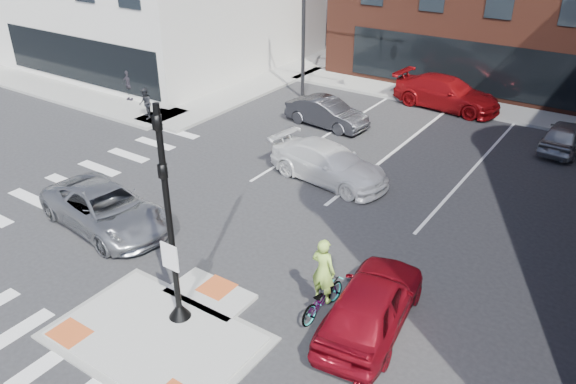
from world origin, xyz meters
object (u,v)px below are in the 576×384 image
Objects in this scene: red_sedan at (372,303)px; bg_car_silver at (566,136)px; cyclist at (323,289)px; pedestrian_a at (145,103)px; bg_car_red at (447,93)px; bg_car_dark at (327,113)px; pedestrian_b at (129,85)px; white_pickup at (329,163)px; silver_suv at (106,209)px.

bg_car_silver is (1.81, 15.45, -0.11)m from red_sedan.
cyclist reaches higher than pedestrian_a.
cyclist is at bearing 81.65° from bg_car_silver.
bg_car_dark is at bearing 152.04° from bg_car_red.
pedestrian_b is at bearing -166.05° from pedestrian_a.
cyclist reaches higher than red_sedan.
silver_suv is at bearing 156.06° from white_pickup.
white_pickup is at bearing -58.31° from cyclist.
red_sedan is 18.46m from bg_car_red.
pedestrian_b is at bearing 110.51° from bg_car_dark.
bg_car_silver is at bearing -28.47° from silver_suv.
bg_car_dark is 10.86m from bg_car_silver.
white_pickup is 11.17m from bg_car_silver.
bg_car_silver is 2.37× the size of pedestrian_b.
red_sedan is 17.97m from pedestrian_a.
red_sedan is at bearing -160.19° from bg_car_red.
silver_suv is 3.15× the size of pedestrian_b.
silver_suv is at bearing -48.09° from pedestrian_b.
bg_car_dark is (1.28, 12.48, -0.03)m from silver_suv.
bg_car_silver is 1.68× the size of cyclist.
bg_car_red is at bearing -8.26° from silver_suv.
bg_car_red is at bearing -17.80° from bg_car_silver.
pedestrian_b is at bearing 52.48° from silver_suv.
bg_car_silver is 6.84m from bg_car_red.
bg_car_silver is 19.85m from pedestrian_a.
bg_car_dark is 14.11m from cyclist.
red_sedan is 2.77× the size of pedestrian_b.
bg_car_dark is at bearing 38.46° from white_pickup.
silver_suv is 9.78m from red_sedan.
bg_car_red reaches higher than red_sedan.
pedestrian_a is at bearing -30.97° from pedestrian_b.
pedestrian_b is (-19.27, 8.99, 0.20)m from red_sedan.
pedestrian_b is (-21.08, -6.46, 0.31)m from bg_car_silver.
bg_car_silver is (7.16, 8.58, -0.07)m from white_pickup.
cyclist is at bearing 1.23° from red_sedan.
pedestrian_a is at bearing 137.00° from bg_car_red.
bg_car_silver is at bearing -66.24° from bg_car_dark.
bg_car_silver is at bearing -104.32° from red_sedan.
red_sedan reaches higher than bg_car_dark.
bg_car_silver is at bearing -32.96° from white_pickup.
red_sedan is at bearing -28.10° from pedestrian_b.
bg_car_silver is at bearing -105.43° from bg_car_red.
silver_suv is 1.33× the size of bg_car_silver.
cyclist is 20.14m from pedestrian_b.
cyclist is at bearing -144.58° from bg_car_dark.
red_sedan is 8.71m from white_pickup.
pedestrian_a reaches higher than red_sedan.
cyclist reaches higher than white_pickup.
bg_car_silver is 2.52× the size of pedestrian_a.
red_sedan is at bearing 17.35° from pedestrian_a.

